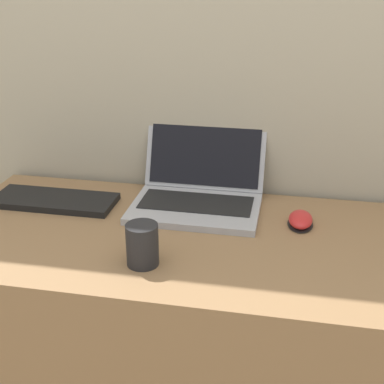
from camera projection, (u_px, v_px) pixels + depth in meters
The scene contains 6 objects.
wall_back at pixel (229, 39), 1.58m from camera, with size 7.00×0.04×2.50m.
desk at pixel (205, 352), 1.60m from camera, with size 1.48×0.64×0.78m.
laptop at pixel (199, 189), 1.62m from camera, with size 0.38×0.34×0.23m.
drink_cup at pixel (142, 244), 1.29m from camera, with size 0.08×0.08×0.11m.
computer_mouse at pixel (301, 220), 1.50m from camera, with size 0.07×0.11×0.03m.
external_keyboard at pixel (54, 200), 1.63m from camera, with size 0.38×0.15×0.02m.
Camera 1 is at (0.21, -0.94, 1.46)m, focal length 50.00 mm.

